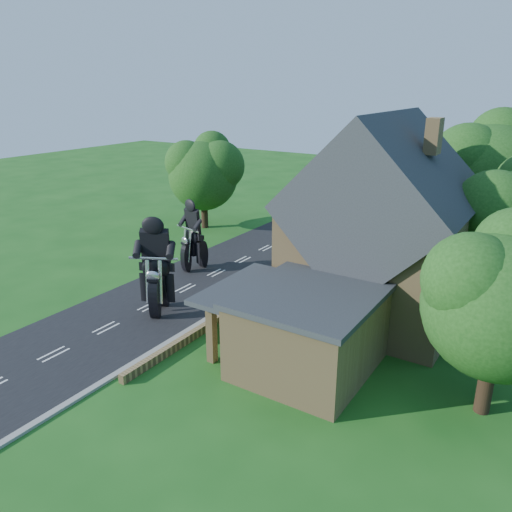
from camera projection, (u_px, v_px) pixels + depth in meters
The scene contains 17 objects.
ground at pixel (149, 307), 27.00m from camera, with size 120.00×120.00×0.00m, color #184E16.
road at pixel (149, 306), 27.00m from camera, with size 7.00×80.00×0.02m, color black.
kerb at pixel (202, 322), 25.11m from camera, with size 0.30×80.00×0.12m, color gray.
garden_wall at pixel (265, 290), 28.70m from camera, with size 0.30×22.00×0.40m, color #967A4C.
house at pixel (381, 233), 24.97m from camera, with size 9.54×8.64×10.24m.
annex at pixel (306, 329), 20.73m from camera, with size 7.05×5.94×3.44m.
tree_behind_house at pixel (499, 173), 30.51m from camera, with size 7.81×7.20×10.08m.
tree_behind_left at pixel (405, 170), 34.54m from camera, with size 6.94×6.40×9.16m.
tree_far_road at pixel (208, 170), 40.12m from camera, with size 6.08×5.60×7.84m.
shrub_a at pixel (216, 329), 23.31m from camera, with size 0.90×0.90×1.10m, color #113614.
shrub_b at pixel (246, 310), 25.30m from camera, with size 0.90×0.90×1.10m, color #113614.
shrub_c at pixel (271, 294), 27.28m from camera, with size 0.90×0.90×1.10m, color #113614.
shrub_d at pixel (313, 267), 31.25m from camera, with size 0.90×0.90×1.10m, color #113614.
shrub_e at pixel (329, 256), 33.24m from camera, with size 0.90×0.90×1.10m, color #113614.
shrub_f at pixel (344, 246), 35.22m from camera, with size 0.90×0.90×1.10m, color #113614.
motorcycle_lead at pixel (159, 299), 26.06m from camera, with size 0.43×1.69×1.57m, color black, non-canonical shape.
motorcycle_follow at pixel (194, 259), 32.13m from camera, with size 0.38×1.50×1.40m, color black, non-canonical shape.
Camera 1 is at (18.19, -17.54, 11.45)m, focal length 35.00 mm.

